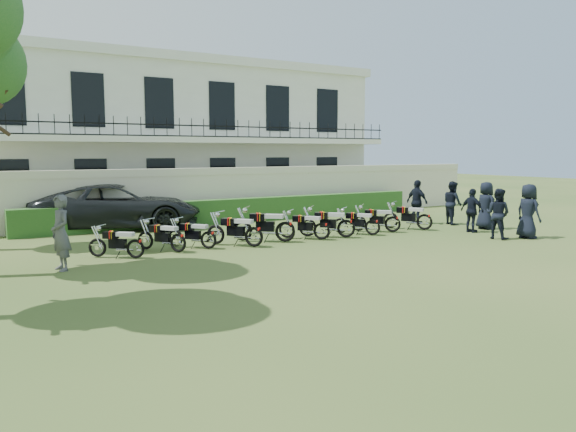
% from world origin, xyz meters
% --- Properties ---
extents(ground, '(100.00, 100.00, 0.00)m').
position_xyz_m(ground, '(0.00, 0.00, 0.00)').
color(ground, '#355220').
rests_on(ground, ground).
extents(perimeter_wall, '(30.00, 0.35, 2.30)m').
position_xyz_m(perimeter_wall, '(0.00, 8.00, 1.17)').
color(perimeter_wall, beige).
rests_on(perimeter_wall, ground).
extents(hedge, '(18.00, 0.60, 1.00)m').
position_xyz_m(hedge, '(1.00, 7.20, 0.50)').
color(hedge, '#1F4F1C').
rests_on(hedge, ground).
extents(building, '(20.40, 9.60, 7.40)m').
position_xyz_m(building, '(0.00, 13.96, 3.71)').
color(building, white).
rests_on(building, ground).
extents(motorcycle_0, '(1.32, 1.17, 0.92)m').
position_xyz_m(motorcycle_0, '(-5.26, 1.20, 0.42)').
color(motorcycle_0, black).
rests_on(motorcycle_0, ground).
extents(motorcycle_1, '(1.05, 1.50, 0.96)m').
position_xyz_m(motorcycle_1, '(-3.91, 1.47, 0.44)').
color(motorcycle_1, black).
rests_on(motorcycle_1, ground).
extents(motorcycle_2, '(1.15, 1.36, 0.93)m').
position_xyz_m(motorcycle_2, '(-2.89, 1.58, 0.43)').
color(motorcycle_2, black).
rests_on(motorcycle_2, ground).
extents(motorcycle_3, '(1.28, 1.62, 1.08)m').
position_xyz_m(motorcycle_3, '(-1.55, 1.14, 0.50)').
color(motorcycle_3, black).
rests_on(motorcycle_3, ground).
extents(motorcycle_4, '(1.66, 1.47, 1.15)m').
position_xyz_m(motorcycle_4, '(-0.22, 1.44, 0.53)').
color(motorcycle_4, black).
rests_on(motorcycle_4, ground).
extents(motorcycle_5, '(1.27, 1.41, 0.98)m').
position_xyz_m(motorcycle_5, '(1.10, 1.23, 0.45)').
color(motorcycle_5, black).
rests_on(motorcycle_5, ground).
extents(motorcycle_6, '(1.53, 1.40, 1.08)m').
position_xyz_m(motorcycle_6, '(2.07, 1.15, 0.50)').
color(motorcycle_6, black).
rests_on(motorcycle_6, ground).
extents(motorcycle_7, '(1.11, 1.46, 0.95)m').
position_xyz_m(motorcycle_7, '(3.25, 1.14, 0.44)').
color(motorcycle_7, black).
rests_on(motorcycle_7, ground).
extents(motorcycle_8, '(1.38, 1.36, 1.01)m').
position_xyz_m(motorcycle_8, '(4.36, 1.32, 0.47)').
color(motorcycle_8, black).
rests_on(motorcycle_8, ground).
extents(motorcycle_9, '(1.14, 1.65, 1.04)m').
position_xyz_m(motorcycle_9, '(5.78, 1.12, 0.48)').
color(motorcycle_9, black).
rests_on(motorcycle_9, ground).
extents(suv, '(6.89, 4.78, 1.75)m').
position_xyz_m(suv, '(-4.04, 7.67, 0.87)').
color(suv, black).
rests_on(suv, ground).
extents(inspector, '(0.59, 0.78, 1.92)m').
position_xyz_m(inspector, '(-7.29, 0.67, 0.96)').
color(inspector, '#5A5B5F').
rests_on(inspector, ground).
extents(officer_0, '(0.68, 0.97, 1.89)m').
position_xyz_m(officer_0, '(7.44, -2.12, 0.94)').
color(officer_0, black).
rests_on(officer_0, ground).
extents(officer_1, '(0.83, 0.97, 1.74)m').
position_xyz_m(officer_1, '(6.44, -1.66, 0.87)').
color(officer_1, black).
rests_on(officer_1, ground).
extents(officer_2, '(0.47, 0.99, 1.63)m').
position_xyz_m(officer_2, '(6.92, -0.14, 0.82)').
color(officer_2, black).
rests_on(officer_2, ground).
extents(officer_3, '(0.67, 0.95, 1.84)m').
position_xyz_m(officer_3, '(8.09, 0.20, 0.92)').
color(officer_3, black).
rests_on(officer_3, ground).
extents(officer_4, '(0.92, 1.04, 1.78)m').
position_xyz_m(officer_4, '(8.10, 1.88, 0.89)').
color(officer_4, black).
rests_on(officer_4, ground).
extents(officer_5, '(0.51, 1.09, 1.83)m').
position_xyz_m(officer_5, '(6.96, 2.75, 0.91)').
color(officer_5, black).
rests_on(officer_5, ground).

